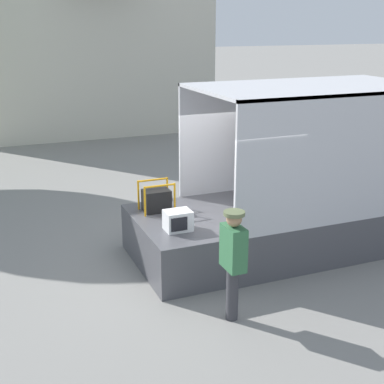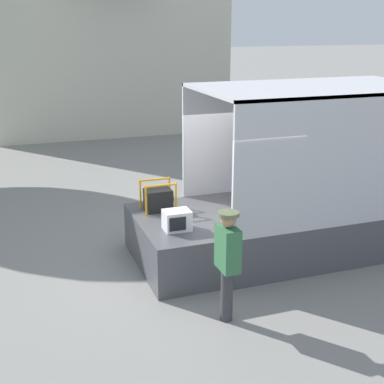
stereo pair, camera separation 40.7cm
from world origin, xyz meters
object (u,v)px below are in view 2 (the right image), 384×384
(microwave, at_px, (177,220))
(portable_generator, at_px, (159,199))
(box_truck, at_px, (371,194))
(worker_person, at_px, (228,255))

(microwave, bearing_deg, portable_generator, 90.67)
(microwave, xyz_separation_m, portable_generator, (-0.01, 1.04, 0.04))
(portable_generator, bearing_deg, microwave, -89.33)
(box_truck, relative_size, portable_generator, 10.41)
(box_truck, distance_m, microwave, 4.26)
(portable_generator, bearing_deg, worker_person, -84.31)
(portable_generator, bearing_deg, box_truck, -7.80)
(box_truck, height_order, microwave, box_truck)
(microwave, height_order, worker_person, worker_person)
(portable_generator, xyz_separation_m, worker_person, (0.26, -2.61, -0.04))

